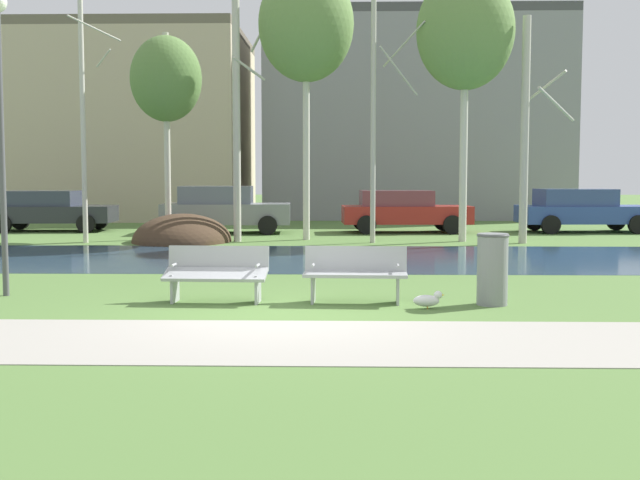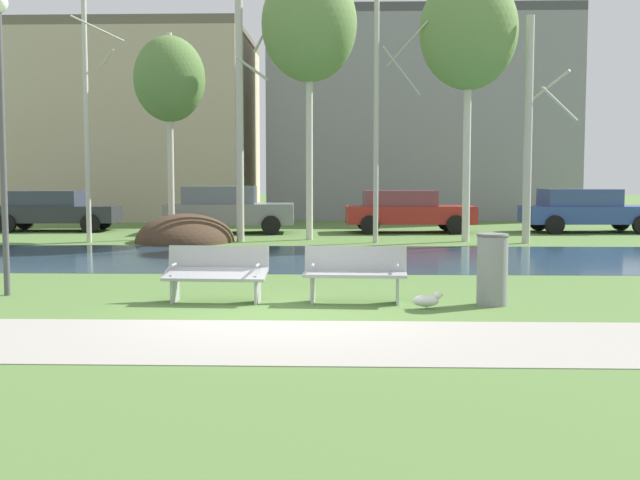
{
  "view_description": "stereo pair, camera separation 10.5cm",
  "coord_description": "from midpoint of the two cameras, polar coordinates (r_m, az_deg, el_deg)",
  "views": [
    {
      "loc": [
        0.84,
        -11.04,
        1.98
      ],
      "look_at": [
        0.52,
        1.78,
        0.93
      ],
      "focal_mm": 44.56,
      "sensor_mm": 36.0,
      "label": 1
    },
    {
      "loc": [
        0.94,
        -11.04,
        1.98
      ],
      "look_at": [
        0.52,
        1.78,
        0.93
      ],
      "focal_mm": 44.56,
      "sensor_mm": 36.0,
      "label": 2
    }
  ],
  "objects": [
    {
      "name": "ground_plane",
      "position": [
        21.15,
        -0.55,
        -0.7
      ],
      "size": [
        120.0,
        120.0,
        0.0
      ],
      "primitive_type": "plane",
      "color": "#517538"
    },
    {
      "name": "paved_path_strip",
      "position": [
        9.6,
        -3.52,
        -7.22
      ],
      "size": [
        60.0,
        2.57,
        0.01
      ],
      "primitive_type": "cube",
      "color": "#9E998E",
      "rests_on": "ground"
    },
    {
      "name": "river_band",
      "position": [
        19.04,
        -0.82,
        -1.28
      ],
      "size": [
        80.0,
        6.35,
        0.01
      ],
      "primitive_type": "cube",
      "color": "#284256",
      "rests_on": "ground"
    },
    {
      "name": "soil_mound",
      "position": [
        24.08,
        -9.51,
        -0.1
      ],
      "size": [
        2.93,
        3.59,
        1.67
      ],
      "primitive_type": "ellipsoid",
      "color": "#423021",
      "rests_on": "ground"
    },
    {
      "name": "bench_left",
      "position": [
        12.49,
        -7.22,
        -2.3
      ],
      "size": [
        1.63,
        0.64,
        0.87
      ],
      "color": "#9EA0A3",
      "rests_on": "ground"
    },
    {
      "name": "bench_right",
      "position": [
        12.34,
        2.78,
        -2.36
      ],
      "size": [
        1.63,
        0.64,
        0.87
      ],
      "color": "#9EA0A3",
      "rests_on": "ground"
    },
    {
      "name": "trash_bin",
      "position": [
        12.38,
        12.51,
        -1.99
      ],
      "size": [
        0.49,
        0.49,
        1.1
      ],
      "color": "gray",
      "rests_on": "ground"
    },
    {
      "name": "seagull",
      "position": [
        11.92,
        7.97,
        -4.3
      ],
      "size": [
        0.47,
        0.17,
        0.27
      ],
      "color": "white",
      "rests_on": "ground"
    },
    {
      "name": "streetlamp",
      "position": [
        14.04,
        -21.74,
        9.8
      ],
      "size": [
        0.32,
        0.32,
        4.9
      ],
      "color": "#4C4C51",
      "rests_on": "ground"
    },
    {
      "name": "birch_far_left",
      "position": [
        24.34,
        -16.31,
        10.32
      ],
      "size": [
        1.25,
        2.08,
        8.79
      ],
      "color": "beige",
      "rests_on": "ground"
    },
    {
      "name": "birch_left",
      "position": [
        25.2,
        -10.64,
        11.24
      ],
      "size": [
        2.18,
        2.18,
        6.32
      ],
      "color": "beige",
      "rests_on": "ground"
    },
    {
      "name": "birch_center_left",
      "position": [
        23.84,
        -5.61,
        9.88
      ],
      "size": [
        1.3,
        2.01,
        8.16
      ],
      "color": "#BCB7A8",
      "rests_on": "ground"
    },
    {
      "name": "birch_center",
      "position": [
        24.75,
        -0.65,
        15.18
      ],
      "size": [
        2.88,
        2.88,
        8.36
      ],
      "color": "beige",
      "rests_on": "ground"
    },
    {
      "name": "birch_center_right",
      "position": [
        23.35,
        4.32,
        9.04
      ],
      "size": [
        1.55,
        2.72,
        7.3
      ],
      "color": "#BCB7A8",
      "rests_on": "ground"
    },
    {
      "name": "birch_right",
      "position": [
        24.44,
        10.75,
        14.49
      ],
      "size": [
        2.87,
        2.87,
        7.96
      ],
      "color": "beige",
      "rests_on": "ground"
    },
    {
      "name": "birch_far_right",
      "position": [
        23.83,
        14.96,
        7.76
      ],
      "size": [
        1.51,
        2.51,
        6.53
      ],
      "color": "#BCB7A8",
      "rests_on": "ground"
    },
    {
      "name": "parked_van_nearest_dark",
      "position": [
        29.75,
        -18.52,
        2.08
      ],
      "size": [
        4.43,
        2.22,
        1.43
      ],
      "color": "#282B30",
      "rests_on": "ground"
    },
    {
      "name": "parked_sedan_second_grey",
      "position": [
        27.4,
        -6.56,
        2.25
      ],
      "size": [
        4.43,
        2.26,
        1.61
      ],
      "color": "slate",
      "rests_on": "ground"
    },
    {
      "name": "parked_hatch_third_red",
      "position": [
        27.59,
        6.36,
        2.13
      ],
      "size": [
        4.48,
        2.15,
        1.45
      ],
      "color": "maroon",
      "rests_on": "ground"
    },
    {
      "name": "parked_wagon_fourth_blue",
      "position": [
        29.05,
        18.66,
        2.08
      ],
      "size": [
        4.6,
        2.26,
        1.5
      ],
      "color": "#2D4793",
      "rests_on": "ground"
    },
    {
      "name": "building_beige_block",
      "position": [
        38.62,
        -12.75,
        7.97
      ],
      "size": [
        10.35,
        9.19,
        8.55
      ],
      "color": "#BCAD8E",
      "rests_on": "ground"
    },
    {
      "name": "building_grey_warehouse",
      "position": [
        37.78,
        7.14,
        8.73
      ],
      "size": [
        13.67,
        6.12,
        9.34
      ],
      "color": "gray",
      "rests_on": "ground"
    }
  ]
}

